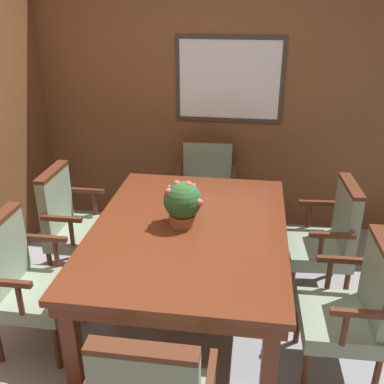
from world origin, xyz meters
TOP-DOWN VIEW (x-y plane):
  - ground_plane at (0.00, 0.00)m, footprint 14.00×14.00m
  - wall_back at (0.00, 1.87)m, footprint 7.20×0.08m
  - dining_table at (0.12, 0.29)m, footprint 1.34×1.84m
  - chair_head_far at (0.10, 1.57)m, footprint 0.57×0.48m
  - chair_left_far at (-0.92, 0.69)m, footprint 0.47×0.57m
  - chair_left_near at (-0.92, -0.14)m, footprint 0.47×0.57m
  - chair_right_near at (1.19, -0.12)m, footprint 0.48×0.57m
  - chair_right_far at (1.15, 0.72)m, footprint 0.50×0.58m
  - potted_plant at (0.07, 0.32)m, footprint 0.28×0.26m

SIDE VIEW (x-z plane):
  - ground_plane at x=0.00m, z-range 0.00..0.00m
  - chair_head_far at x=0.10m, z-range 0.03..0.99m
  - chair_left_far at x=-0.92m, z-range 0.03..0.99m
  - chair_left_near at x=-0.92m, z-range 0.03..0.99m
  - chair_right_near at x=1.19m, z-range 0.03..0.99m
  - chair_right_far at x=1.15m, z-range 0.03..0.99m
  - dining_table at x=0.12m, z-range 0.29..1.03m
  - potted_plant at x=0.07m, z-range 0.75..1.08m
  - wall_back at x=0.00m, z-range 0.00..2.45m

